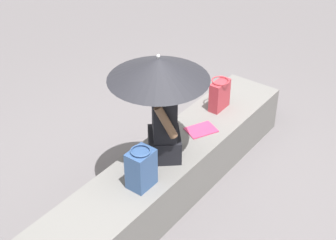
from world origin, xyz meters
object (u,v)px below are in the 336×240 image
at_px(person_seated, 164,118).
at_px(magazine, 201,130).
at_px(handbag_black, 141,168).
at_px(tote_bag_canvas, 220,95).
at_px(parasol, 158,69).

height_order(person_seated, magazine, person_seated).
bearing_deg(magazine, handbag_black, -151.06).
distance_m(tote_bag_canvas, magazine, 0.48).
bearing_deg(handbag_black, parasol, 19.12).
distance_m(person_seated, magazine, 0.64).
bearing_deg(magazine, parasol, -165.32).
distance_m(parasol, magazine, 1.00).
height_order(parasol, handbag_black, parasol).
relative_size(person_seated, parasol, 0.92).
bearing_deg(handbag_black, person_seated, 12.86).
distance_m(handbag_black, magazine, 0.97).
height_order(tote_bag_canvas, magazine, tote_bag_canvas).
xyz_separation_m(person_seated, handbag_black, (-0.45, -0.10, -0.21)).
relative_size(person_seated, handbag_black, 2.48).
distance_m(handbag_black, tote_bag_canvas, 1.40).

